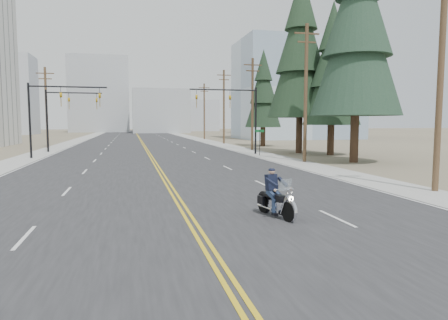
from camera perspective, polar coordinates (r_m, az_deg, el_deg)
name	(u,v)px	position (r m, az deg, el deg)	size (l,w,h in m)	color
ground_plane	(223,274)	(9.22, -0.14, -15.94)	(400.00, 400.00, 0.00)	#776D56
road	(140,140)	(78.46, -11.84, 2.83)	(20.00, 200.00, 0.01)	#303033
sidewalk_left	(77,141)	(79.02, -20.22, 2.63)	(3.00, 200.00, 0.01)	#A5A5A0
sidewalk_right	(199,139)	(79.58, -3.53, 2.96)	(3.00, 200.00, 0.01)	#A5A5A0
traffic_mast_left	(52,106)	(41.00, -23.31, 7.16)	(7.10, 0.26, 7.00)	black
traffic_mast_right	(237,107)	(41.85, 1.90, 7.55)	(7.10, 0.26, 7.00)	black
traffic_mast_far	(63,109)	(48.95, -22.07, 6.77)	(6.10, 0.26, 7.00)	black
street_sign	(260,138)	(40.46, 5.12, 3.17)	(0.90, 0.06, 2.62)	black
utility_pole_a	(441,72)	(21.96, 28.56, 10.95)	(2.20, 0.30, 11.00)	brown
utility_pole_b	(306,91)	(34.64, 11.60, 9.63)	(2.20, 0.30, 11.50)	brown
utility_pole_c	(252,103)	(48.63, 4.08, 8.17)	(2.20, 0.30, 11.00)	brown
utility_pole_d	(224,106)	(63.10, -0.01, 7.77)	(2.20, 0.30, 11.50)	brown
utility_pole_e	(204,110)	(79.72, -2.84, 7.09)	(2.20, 0.30, 11.00)	brown
utility_pole_left	(46,106)	(57.39, -24.04, 7.04)	(2.20, 0.30, 10.50)	brown
glass_building	(296,90)	(85.66, 10.28, 9.75)	(24.00, 16.00, 20.00)	#9EB5CC
haze_bldg_a	(8,95)	(127.95, -28.52, 8.17)	(14.00, 12.00, 22.00)	#B7BCC6
haze_bldg_b	(160,111)	(133.79, -9.06, 6.88)	(18.00, 14.00, 14.00)	#ADB2B7
haze_bldg_c	(268,104)	(125.71, 6.30, 7.93)	(16.00, 12.00, 18.00)	#B7BCC6
haze_bldg_d	(100,95)	(149.02, -17.32, 8.86)	(20.00, 15.00, 26.00)	#ADB2B7
haze_bldg_e	(199,116)	(160.67, -3.63, 6.32)	(14.00, 14.00, 12.00)	#B7BCC6
motorcyclist	(276,193)	(14.25, 7.45, -4.72)	(0.95, 2.22, 1.73)	black
conifer_near	(358,25)	(36.05, 18.57, 17.79)	(7.41, 7.41, 19.62)	#382619
conifer_mid	(332,67)	(42.98, 15.23, 12.65)	(5.83, 5.83, 15.56)	#382619
conifer_tall	(301,49)	(45.38, 10.88, 15.27)	(7.03, 7.03, 19.53)	#382619
conifer_far	(263,91)	(56.88, 5.64, 9.80)	(5.05, 5.05, 13.51)	#382619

